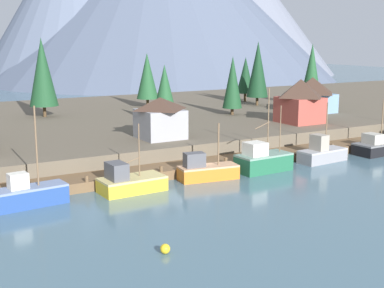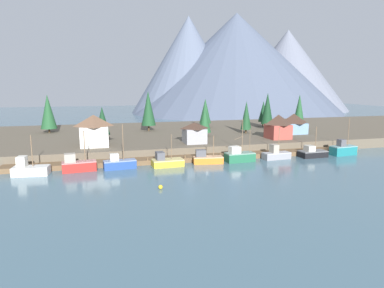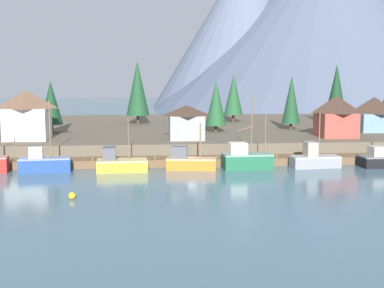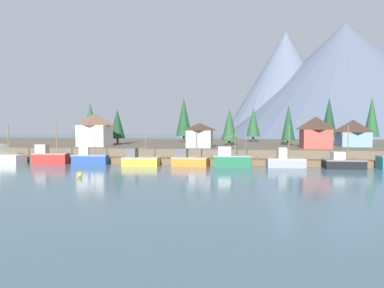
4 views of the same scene
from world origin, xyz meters
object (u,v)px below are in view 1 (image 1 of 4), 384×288
at_px(conifer_near_left, 258,69).
at_px(channel_buoy, 165,249).
at_px(house_blue, 312,94).
at_px(conifer_far_left, 42,72).
at_px(fishing_boat_black, 377,147).
at_px(fishing_boat_grey, 322,153).
at_px(conifer_mid_right, 312,69).
at_px(conifer_back_right, 165,90).
at_px(conifer_far_right, 245,75).
at_px(fishing_boat_yellow, 130,182).
at_px(conifer_mid_left, 147,76).
at_px(house_red, 300,100).
at_px(house_grey, 160,117).
at_px(fishing_boat_blue, 30,194).
at_px(fishing_boat_green, 262,160).
at_px(fishing_boat_orange, 206,170).
at_px(conifer_near_right, 233,82).

distance_m(conifer_near_left, channel_buoy, 65.04).
xyz_separation_m(house_blue, conifer_far_left, (-39.80, 16.88, 3.98)).
height_order(fishing_boat_black, conifer_near_left, conifer_near_left).
xyz_separation_m(fishing_boat_grey, conifer_near_left, (14.52, 32.19, 7.96)).
height_order(conifer_mid_right, conifer_back_right, conifer_mid_right).
distance_m(fishing_boat_grey, conifer_back_right, 24.47).
bearing_deg(conifer_far_right, fishing_boat_yellow, -136.85).
bearing_deg(fishing_boat_yellow, conifer_back_right, 53.03).
height_order(conifer_mid_left, conifer_mid_right, conifer_mid_right).
bearing_deg(fishing_boat_black, house_red, 96.17).
bearing_deg(house_red, house_grey, -177.68).
xyz_separation_m(fishing_boat_yellow, conifer_near_left, (39.54, 32.45, 8.04)).
bearing_deg(fishing_boat_grey, conifer_mid_right, 45.36).
relative_size(house_grey, channel_buoy, 7.61).
xyz_separation_m(conifer_mid_right, conifer_far_left, (-46.05, 9.75, 0.42)).
distance_m(fishing_boat_blue, fishing_boat_green, 25.39).
bearing_deg(fishing_boat_blue, fishing_boat_orange, -5.86).
distance_m(house_grey, conifer_near_right, 23.30).
xyz_separation_m(fishing_boat_grey, house_red, (7.36, 12.45, 4.67)).
relative_size(fishing_boat_blue, conifer_near_right, 0.95).
relative_size(conifer_mid_right, conifer_far_left, 0.92).
xyz_separation_m(fishing_boat_green, conifer_far_left, (-14.10, 37.15, 8.19)).
distance_m(fishing_boat_blue, house_red, 43.82).
relative_size(house_blue, conifer_near_left, 0.57).
bearing_deg(fishing_boat_black, conifer_near_left, 78.75).
height_order(fishing_boat_orange, fishing_boat_grey, fishing_boat_grey).
distance_m(conifer_near_right, conifer_mid_left, 17.41).
relative_size(fishing_boat_green, fishing_boat_grey, 1.30).
distance_m(fishing_boat_yellow, conifer_back_right, 27.15).
height_order(house_red, conifer_mid_left, conifer_mid_left).
bearing_deg(conifer_back_right, fishing_boat_black, -48.61).
xyz_separation_m(fishing_boat_blue, fishing_boat_orange, (18.12, -0.12, -0.06)).
bearing_deg(fishing_boat_green, fishing_boat_yellow, 177.45).
distance_m(fishing_boat_green, conifer_mid_left, 41.03).
xyz_separation_m(fishing_boat_black, house_blue, (7.52, 20.34, 4.51)).
relative_size(fishing_boat_orange, fishing_boat_black, 0.93).
distance_m(fishing_boat_green, conifer_far_right, 46.75).
xyz_separation_m(house_red, conifer_near_right, (-3.77, 11.81, 1.96)).
bearing_deg(fishing_boat_yellow, fishing_boat_orange, -1.07).
height_order(fishing_boat_black, conifer_far_right, conifer_far_right).
relative_size(fishing_boat_green, conifer_near_right, 0.99).
height_order(fishing_boat_blue, house_blue, fishing_boat_blue).
relative_size(fishing_boat_green, conifer_mid_left, 0.97).
bearing_deg(fishing_boat_green, conifer_back_right, 89.72).
height_order(fishing_boat_blue, fishing_boat_orange, fishing_boat_blue).
height_order(fishing_boat_orange, conifer_back_right, conifer_back_right).
height_order(fishing_boat_green, conifer_near_left, conifer_near_left).
bearing_deg(fishing_boat_grey, conifer_back_right, 110.43).
bearing_deg(conifer_far_right, house_red, -109.08).
bearing_deg(conifer_near_left, fishing_boat_green, -126.03).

